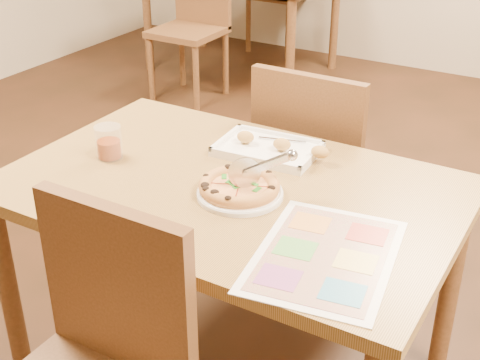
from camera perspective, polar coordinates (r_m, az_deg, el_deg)
The scene contains 10 objects.
dining_table at distance 1.96m, azimuth -0.81°, elevation -2.55°, with size 1.30×0.85×0.72m.
chair_near at distance 1.62m, azimuth -12.22°, elevation -13.93°, with size 0.42×0.42×0.47m.
chair_far at distance 2.47m, azimuth 6.44°, elevation 2.18°, with size 0.42×0.42×0.47m.
bg_chair_near at distance 4.54m, azimuth -3.84°, elevation 14.20°, with size 0.42×0.42×0.47m.
plate at distance 1.86m, azimuth 0.00°, elevation -1.19°, with size 0.24×0.24×0.01m, color white.
pizza at distance 1.86m, azimuth -0.06°, elevation -0.54°, with size 0.23×0.23×0.03m.
pizza_cutter at distance 1.82m, azimuth 1.69°, elevation 1.09°, with size 0.15×0.11×0.10m.
appetizer_tray at distance 2.10m, azimuth 2.61°, elevation 2.66°, with size 0.36×0.23×0.06m.
glass_tumbler at distance 2.10m, azimuth -11.13°, elevation 3.04°, with size 0.08×0.08×0.10m.
menu at distance 1.62m, azimuth 7.28°, elevation -6.40°, with size 0.32×0.45×0.01m, color white.
Camera 1 is at (0.88, -1.45, 1.63)m, focal length 50.00 mm.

